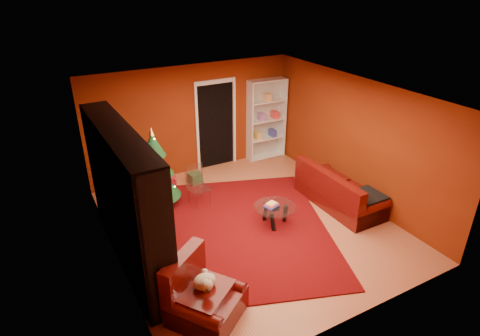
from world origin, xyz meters
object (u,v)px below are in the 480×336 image
coffee_table (274,215)px  armchair (206,295)px  white_bookshelf (266,120)px  acrylic_chair (199,188)px  rug (238,230)px  sofa (340,187)px  gift_box_green (195,178)px  gift_box_red (172,181)px  media_unit (126,200)px  dog (204,281)px  christmas_tree (155,169)px  gift_box_teal (146,199)px

coffee_table → armchair: bearing=-144.6°
armchair → white_bookshelf: bearing=13.9°
acrylic_chair → rug: bearing=-85.6°
white_bookshelf → sofa: 2.89m
gift_box_green → coffee_table: bearing=-73.1°
sofa → gift_box_red: bearing=48.0°
media_unit → white_bookshelf: size_ratio=1.46×
media_unit → dog: (0.59, -1.66, -0.62)m
christmas_tree → coffee_table: christmas_tree is taller
gift_box_teal → gift_box_green: size_ratio=1.05×
sofa → acrylic_chair: size_ratio=2.49×
coffee_table → dog: bearing=-145.8°
rug → sofa: size_ratio=2.00×
acrylic_chair → dog: bearing=-119.2°
sofa → acrylic_chair: sofa is taller
coffee_table → sofa: bearing=-0.8°
gift_box_green → coffee_table: 2.41m
gift_box_green → acrylic_chair: size_ratio=0.34×
christmas_tree → gift_box_teal: (-0.24, 0.10, -0.70)m
rug → media_unit: media_unit is taller
gift_box_green → christmas_tree: bearing=-154.7°
rug → gift_box_teal: size_ratio=14.02×
media_unit → sofa: (4.29, -0.26, -0.77)m
gift_box_teal → gift_box_red: size_ratio=1.40×
dog → acrylic_chair: (1.12, 2.81, -0.18)m
gift_box_red → armchair: bearing=-102.9°
rug → armchair: armchair is taller
christmas_tree → dog: christmas_tree is taller
rug → christmas_tree: bearing=121.9°
white_bookshelf → sofa: bearing=-86.7°
gift_box_red → dog: dog is taller
gift_box_green → acrylic_chair: (-0.27, -0.92, 0.26)m
armchair → coffee_table: size_ratio=1.22×
rug → armchair: bearing=-129.9°
gift_box_teal → coffee_table: coffee_table is taller
sofa → white_bookshelf: bearing=1.2°
rug → dog: size_ratio=9.78×
media_unit → acrylic_chair: size_ratio=3.95×
christmas_tree → armchair: (-0.37, -3.31, -0.46)m
coffee_table → acrylic_chair: (-0.97, 1.39, 0.18)m
media_unit → sofa: media_unit is taller
acrylic_chair → christmas_tree: bearing=143.7°
gift_box_green → armchair: armchair is taller
media_unit → armchair: bearing=-73.1°
rug → dog: dog is taller
gift_box_green → dog: dog is taller
acrylic_chair → media_unit: bearing=-153.5°
dog → sofa: 3.96m
media_unit → gift_box_teal: bearing=65.5°
gift_box_red → acrylic_chair: 1.16m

